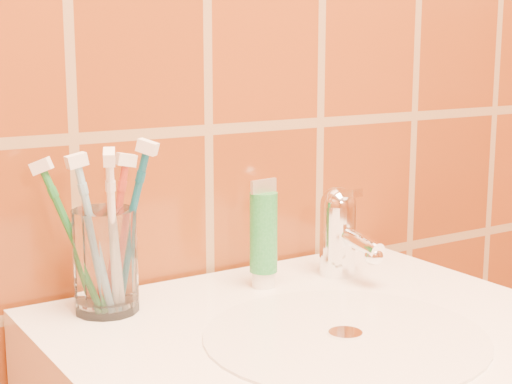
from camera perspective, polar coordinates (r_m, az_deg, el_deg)
glass_tumbler at (r=0.91m, az=-10.90°, el=-4.95°), size 0.09×0.09×0.12m
toothpaste_tube at (r=0.98m, az=0.55°, el=-3.30°), size 0.04×0.03×0.14m
faucet at (r=1.04m, az=6.13°, el=-2.65°), size 0.05×0.11×0.12m
toothbrush_0 at (r=0.90m, az=-9.24°, el=-2.56°), size 0.12×0.13×0.21m
toothbrush_1 at (r=0.90m, az=-13.14°, el=-3.32°), size 0.15×0.14×0.19m
toothbrush_2 at (r=0.89m, az=-11.70°, el=-3.21°), size 0.06×0.06×0.19m
toothbrush_3 at (r=0.88m, az=-10.38°, el=-3.09°), size 0.09×0.13×0.21m
toothbrush_4 at (r=0.92m, az=-10.22°, el=-2.91°), size 0.06×0.06×0.19m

